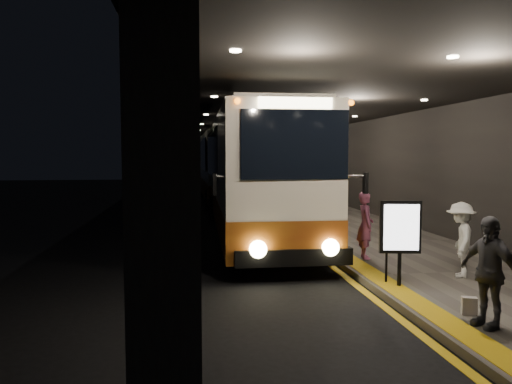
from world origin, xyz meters
TOP-DOWN VIEW (x-y plane):
  - ground at (0.00, 0.00)m, footprint 90.00×90.00m
  - lane_line_white at (-1.80, 5.00)m, footprint 0.12×50.00m
  - kerb_stripe_yellow at (2.35, 5.00)m, footprint 0.18×50.00m
  - sidewalk at (4.75, 5.00)m, footprint 4.50×50.00m
  - tactile_strip at (2.85, 5.00)m, footprint 0.50×50.00m
  - terminal_wall at (7.00, 5.00)m, footprint 0.10×50.00m
  - support_columns at (-1.50, 4.00)m, footprint 0.80×24.80m
  - canopy at (2.50, 5.00)m, footprint 9.00×50.00m
  - coach_main at (1.04, 3.19)m, footprint 2.97×13.02m
  - coach_second at (0.99, 15.89)m, footprint 2.80×12.80m
  - passenger_boarding at (3.28, -1.41)m, footprint 0.48×0.67m
  - passenger_waiting_white at (4.65, -3.59)m, footprint 0.92×1.17m
  - passenger_waiting_grey at (3.35, -6.62)m, footprint 0.79×1.12m
  - bag_plain at (3.39, -6.05)m, footprint 0.27×0.21m
  - info_sign at (3.00, -4.17)m, footprint 0.83×0.25m
  - stanchion_post at (2.86, -3.83)m, footprint 0.05×0.05m

SIDE VIEW (x-z plane):
  - ground at x=0.00m, z-range 0.00..0.00m
  - lane_line_white at x=-1.80m, z-range 0.00..0.01m
  - kerb_stripe_yellow at x=2.35m, z-range 0.00..0.01m
  - sidewalk at x=4.75m, z-range 0.00..0.15m
  - tactile_strip at x=2.85m, z-range 0.15..0.16m
  - bag_plain at x=3.39m, z-range 0.15..0.45m
  - stanchion_post at x=2.86m, z-range 0.15..1.28m
  - passenger_waiting_white at x=4.65m, z-range 0.15..1.79m
  - passenger_boarding at x=3.28m, z-range 0.15..1.87m
  - passenger_waiting_grey at x=3.35m, z-range 0.15..1.88m
  - info_sign at x=3.00m, z-range 0.45..2.20m
  - coach_second at x=0.99m, z-range -0.08..3.94m
  - coach_main at x=1.04m, z-range -0.08..3.96m
  - support_columns at x=-1.50m, z-range 0.00..4.40m
  - terminal_wall at x=7.00m, z-range 0.00..6.00m
  - canopy at x=2.50m, z-range 4.40..4.80m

